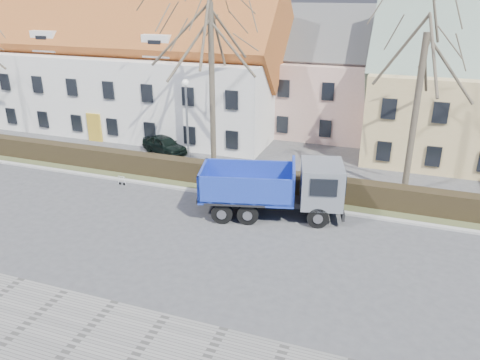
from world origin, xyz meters
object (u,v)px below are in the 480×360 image
at_px(dump_truck, 267,188).
at_px(cart_frame, 119,180).
at_px(parked_car_a, 165,145).
at_px(streetlight, 187,128).

height_order(dump_truck, cart_frame, dump_truck).
distance_m(cart_frame, parked_car_a, 6.19).
xyz_separation_m(cart_frame, parked_car_a, (-0.19, 6.18, 0.33)).
bearing_deg(streetlight, parked_car_a, 137.38).
distance_m(streetlight, parked_car_a, 5.31).
relative_size(dump_truck, streetlight, 1.24).
relative_size(streetlight, parked_car_a, 1.63).
bearing_deg(parked_car_a, cart_frame, -155.67).
bearing_deg(cart_frame, dump_truck, -5.43).
bearing_deg(dump_truck, parked_car_a, 129.96).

